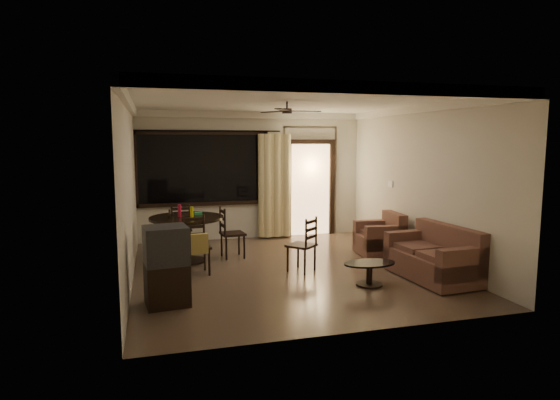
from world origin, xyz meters
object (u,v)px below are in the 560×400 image
object	(u,v)px
dining_chair_south	(197,256)
armchair	(382,238)
coffee_table	(369,270)
dining_chair_north	(180,238)
dining_chair_east	(232,243)
sofa	(435,258)
dining_chair_west	(162,249)
tv_cabinet	(167,266)
side_chair	(302,255)
dining_table	(187,226)

from	to	relation	value
dining_chair_south	armchair	xyz separation A→B (m)	(3.53, 0.40, 0.02)
coffee_table	dining_chair_north	bearing A→B (deg)	131.86
dining_chair_east	sofa	xyz separation A→B (m)	(2.87, -2.19, 0.05)
dining_chair_west	dining_chair_south	distance (m)	0.93
tv_cabinet	side_chair	bearing A→B (deg)	18.29
dining_chair_north	coffee_table	bearing A→B (deg)	125.72
coffee_table	dining_chair_east	bearing A→B (deg)	127.38
dining_chair_east	sofa	size ratio (longest dim) A/B	0.60
dining_chair_east	dining_chair_north	distance (m)	1.15
armchair	side_chair	distance (m)	1.95
dining_chair_west	coffee_table	distance (m)	3.63
tv_cabinet	side_chair	world-z (taller)	tv_cabinet
dining_table	side_chair	xyz separation A→B (m)	(1.80, -1.14, -0.37)
dining_chair_north	coffee_table	world-z (taller)	dining_chair_north
dining_chair_east	tv_cabinet	distance (m)	2.63
coffee_table	side_chair	xyz separation A→B (m)	(-0.74, 1.01, 0.04)
dining_chair_north	tv_cabinet	bearing A→B (deg)	77.46
tv_cabinet	armchair	bearing A→B (deg)	16.17
dining_chair_north	side_chair	distance (m)	2.70
dining_chair_north	armchair	size ratio (longest dim) A/B	1.12
armchair	dining_chair_east	bearing A→B (deg)	174.02
coffee_table	dining_chair_west	bearing A→B (deg)	145.43
dining_table	dining_chair_west	world-z (taller)	dining_table
dining_chair_south	dining_table	bearing A→B (deg)	89.91
dining_chair_south	sofa	xyz separation A→B (m)	(3.61, -1.25, 0.02)
dining_table	dining_chair_north	size ratio (longest dim) A/B	1.38
dining_table	dining_chair_west	distance (m)	0.58
dining_chair_south	side_chair	world-z (taller)	dining_chair_south
dining_chair_south	tv_cabinet	distance (m)	1.47
dining_table	sofa	xyz separation A→B (m)	(3.70, -2.10, -0.32)
dining_chair_east	coffee_table	world-z (taller)	dining_chair_east
dining_chair_west	armchair	bearing A→B (deg)	78.78
dining_table	side_chair	bearing A→B (deg)	-32.44
dining_chair_east	armchair	world-z (taller)	dining_chair_east
side_chair	armchair	bearing A→B (deg)	159.76
dining_chair_east	side_chair	xyz separation A→B (m)	(0.97, -1.23, -0.01)
sofa	armchair	bearing A→B (deg)	88.91
side_chair	dining_chair_north	bearing A→B (deg)	-86.63
dining_chair_west	dining_chair_east	distance (m)	1.29
dining_chair_west	dining_chair_south	size ratio (longest dim) A/B	1.00
dining_chair_west	sofa	distance (m)	4.61
armchair	side_chair	xyz separation A→B (m)	(-1.82, -0.69, -0.05)
dining_chair_north	tv_cabinet	world-z (taller)	tv_cabinet
dining_table	coffee_table	bearing A→B (deg)	-40.24
side_chair	coffee_table	bearing A→B (deg)	85.31
coffee_table	side_chair	size ratio (longest dim) A/B	0.87
tv_cabinet	side_chair	size ratio (longest dim) A/B	1.14
dining_chair_west	side_chair	world-z (taller)	dining_chair_west
dining_chair_south	sofa	size ratio (longest dim) A/B	0.60
dining_chair_west	dining_chair_east	size ratio (longest dim) A/B	1.00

